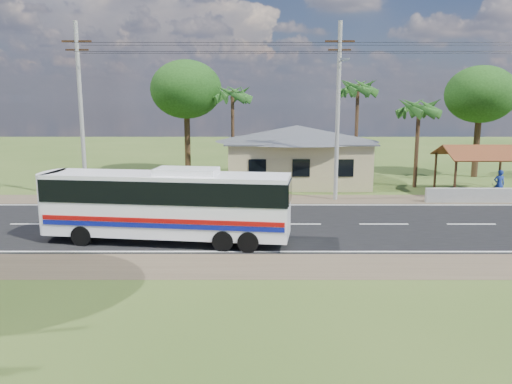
{
  "coord_description": "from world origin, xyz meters",
  "views": [
    {
      "loc": [
        -2.07,
        -24.91,
        6.37
      ],
      "look_at": [
        -2.09,
        1.0,
        1.52
      ],
      "focal_mm": 35.0,
      "sensor_mm": 36.0,
      "label": 1
    }
  ],
  "objects_px": {
    "waiting_shed": "(480,154)",
    "motorcycle": "(485,192)",
    "coach_bus": "(168,200)",
    "person": "(499,184)"
  },
  "relations": [
    {
      "from": "waiting_shed",
      "to": "motorcycle",
      "type": "bearing_deg",
      "value": -101.33
    },
    {
      "from": "coach_bus",
      "to": "motorcycle",
      "type": "xyz_separation_m",
      "value": [
        18.63,
        9.72,
        -1.44
      ]
    },
    {
      "from": "coach_bus",
      "to": "person",
      "type": "distance_m",
      "value": 21.97
    },
    {
      "from": "waiting_shed",
      "to": "person",
      "type": "relative_size",
      "value": 2.74
    },
    {
      "from": "waiting_shed",
      "to": "person",
      "type": "xyz_separation_m",
      "value": [
        0.56,
        -1.79,
        -1.78
      ]
    },
    {
      "from": "motorcycle",
      "to": "coach_bus",
      "type": "bearing_deg",
      "value": 124.42
    },
    {
      "from": "motorcycle",
      "to": "waiting_shed",
      "type": "bearing_deg",
      "value": -4.46
    },
    {
      "from": "person",
      "to": "coach_bus",
      "type": "bearing_deg",
      "value": 30.99
    },
    {
      "from": "motorcycle",
      "to": "person",
      "type": "distance_m",
      "value": 1.08
    },
    {
      "from": "waiting_shed",
      "to": "motorcycle",
      "type": "height_order",
      "value": "waiting_shed"
    }
  ]
}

